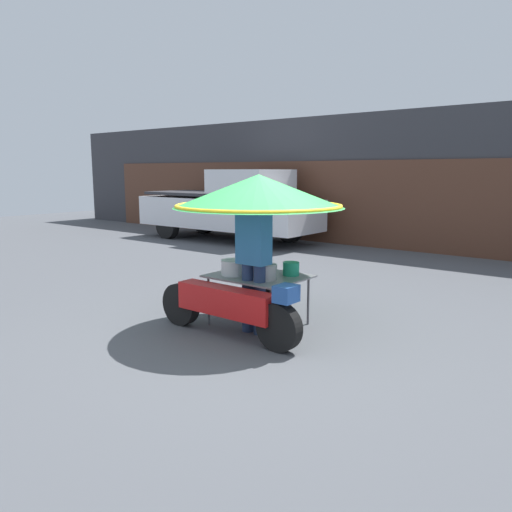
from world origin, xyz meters
name	(u,v)px	position (x,y,z in m)	size (l,w,h in m)	color
ground_plane	(250,338)	(0.00, 0.00, 0.00)	(36.00, 36.00, 0.00)	#4C4F54
shopfront_building	(469,181)	(0.00, 8.35, 1.66)	(28.00, 2.06, 3.34)	#38383D
vendor_motorcycle_cart	(256,206)	(-0.24, 0.42, 1.48)	(2.07, 2.07, 1.86)	black
vendor_person	(254,254)	(-0.09, 0.19, 0.95)	(0.38, 0.23, 1.68)	navy
pickup_truck	(231,207)	(-5.54, 6.00, 0.94)	(5.34, 1.76, 1.95)	black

